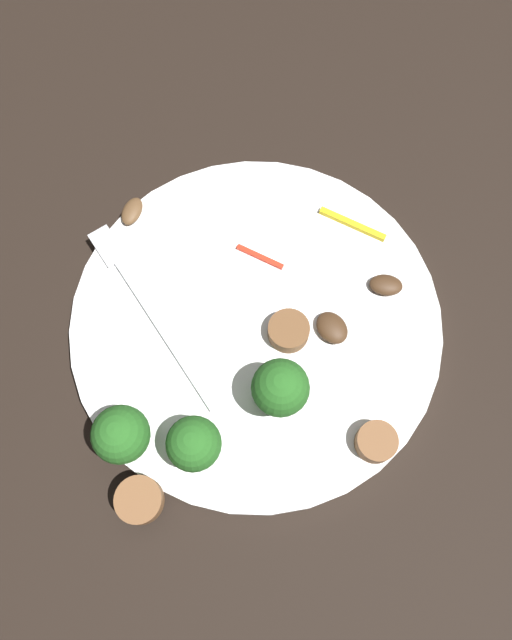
{
  "coord_description": "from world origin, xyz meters",
  "views": [
    {
      "loc": [
        -0.15,
        0.04,
        0.46
      ],
      "look_at": [
        0.0,
        0.0,
        0.01
      ],
      "focal_mm": 34.0,
      "sensor_mm": 36.0,
      "label": 1
    }
  ],
  "objects_px": {
    "broccoli_floret_2": "(278,389)",
    "mushroom_1": "(132,211)",
    "fork": "(143,301)",
    "sausage_slice_0": "(376,442)",
    "plate": "(256,323)",
    "mushroom_0": "(386,285)",
    "broccoli_floret_0": "(194,444)",
    "sausage_slice_1": "(139,500)",
    "mushroom_2": "(332,328)",
    "pepper_strip_1": "(260,257)",
    "pepper_strip_0": "(352,224)",
    "sausage_slice_2": "(289,331)",
    "broccoli_floret_1": "(121,435)"
  },
  "relations": [
    {
      "from": "broccoli_floret_2",
      "to": "mushroom_1",
      "type": "bearing_deg",
      "value": 21.79
    },
    {
      "from": "fork",
      "to": "sausage_slice_0",
      "type": "height_order",
      "value": "sausage_slice_0"
    },
    {
      "from": "plate",
      "to": "mushroom_0",
      "type": "bearing_deg",
      "value": -89.91
    },
    {
      "from": "broccoli_floret_0",
      "to": "mushroom_0",
      "type": "height_order",
      "value": "broccoli_floret_0"
    },
    {
      "from": "fork",
      "to": "mushroom_0",
      "type": "height_order",
      "value": "mushroom_0"
    },
    {
      "from": "fork",
      "to": "sausage_slice_1",
      "type": "relative_size",
      "value": 5.26
    },
    {
      "from": "plate",
      "to": "broccoli_floret_0",
      "type": "relative_size",
      "value": 5.93
    },
    {
      "from": "mushroom_1",
      "to": "mushroom_2",
      "type": "height_order",
      "value": "mushroom_2"
    },
    {
      "from": "plate",
      "to": "fork",
      "type": "distance_m",
      "value": 0.09
    },
    {
      "from": "broccoli_floret_2",
      "to": "sausage_slice_0",
      "type": "height_order",
      "value": "broccoli_floret_2"
    },
    {
      "from": "sausage_slice_1",
      "to": "pepper_strip_1",
      "type": "relative_size",
      "value": 0.8
    },
    {
      "from": "plate",
      "to": "mushroom_2",
      "type": "bearing_deg",
      "value": -113.19
    },
    {
      "from": "pepper_strip_0",
      "to": "sausage_slice_0",
      "type": "bearing_deg",
      "value": 167.0
    },
    {
      "from": "plate",
      "to": "broccoli_floret_2",
      "type": "xyz_separation_m",
      "value": [
        -0.07,
        0.0,
        0.04
      ]
    },
    {
      "from": "pepper_strip_0",
      "to": "fork",
      "type": "bearing_deg",
      "value": 96.91
    },
    {
      "from": "broccoli_floret_2",
      "to": "sausage_slice_0",
      "type": "xyz_separation_m",
      "value": [
        -0.05,
        -0.06,
        -0.03
      ]
    },
    {
      "from": "sausage_slice_0",
      "to": "fork",
      "type": "bearing_deg",
      "value": 42.56
    },
    {
      "from": "fork",
      "to": "sausage_slice_2",
      "type": "distance_m",
      "value": 0.12
    },
    {
      "from": "mushroom_1",
      "to": "mushroom_0",
      "type": "bearing_deg",
      "value": -122.98
    },
    {
      "from": "mushroom_0",
      "to": "mushroom_2",
      "type": "distance_m",
      "value": 0.06
    },
    {
      "from": "mushroom_0",
      "to": "broccoli_floret_0",
      "type": "bearing_deg",
      "value": 116.29
    },
    {
      "from": "broccoli_floret_0",
      "to": "broccoli_floret_2",
      "type": "distance_m",
      "value": 0.07
    },
    {
      "from": "broccoli_floret_0",
      "to": "sausage_slice_1",
      "type": "height_order",
      "value": "broccoli_floret_0"
    },
    {
      "from": "broccoli_floret_0",
      "to": "mushroom_1",
      "type": "relative_size",
      "value": 1.87
    },
    {
      "from": "plate",
      "to": "mushroom_0",
      "type": "relative_size",
      "value": 11.07
    },
    {
      "from": "pepper_strip_1",
      "to": "mushroom_1",
      "type": "bearing_deg",
      "value": 53.97
    },
    {
      "from": "mushroom_2",
      "to": "sausage_slice_2",
      "type": "bearing_deg",
      "value": 80.34
    },
    {
      "from": "mushroom_2",
      "to": "pepper_strip_1",
      "type": "distance_m",
      "value": 0.08
    },
    {
      "from": "sausage_slice_1",
      "to": "plate",
      "type": "bearing_deg",
      "value": -45.96
    },
    {
      "from": "broccoli_floret_2",
      "to": "sausage_slice_1",
      "type": "height_order",
      "value": "broccoli_floret_2"
    },
    {
      "from": "sausage_slice_0",
      "to": "pepper_strip_1",
      "type": "bearing_deg",
      "value": 13.94
    },
    {
      "from": "broccoli_floret_0",
      "to": "mushroom_1",
      "type": "bearing_deg",
      "value": 2.13
    },
    {
      "from": "sausage_slice_0",
      "to": "sausage_slice_2",
      "type": "relative_size",
      "value": 0.92
    },
    {
      "from": "sausage_slice_1",
      "to": "mushroom_0",
      "type": "distance_m",
      "value": 0.25
    },
    {
      "from": "sausage_slice_1",
      "to": "pepper_strip_1",
      "type": "bearing_deg",
      "value": -39.1
    },
    {
      "from": "mushroom_1",
      "to": "pepper_strip_0",
      "type": "bearing_deg",
      "value": -108.59
    },
    {
      "from": "broccoli_floret_2",
      "to": "pepper_strip_1",
      "type": "height_order",
      "value": "broccoli_floret_2"
    },
    {
      "from": "plate",
      "to": "sausage_slice_1",
      "type": "xyz_separation_m",
      "value": [
        -0.11,
        0.11,
        0.02
      ]
    },
    {
      "from": "broccoli_floret_2",
      "to": "sausage_slice_2",
      "type": "relative_size",
      "value": 1.76
    },
    {
      "from": "broccoli_floret_1",
      "to": "mushroom_1",
      "type": "xyz_separation_m",
      "value": [
        0.19,
        -0.04,
        -0.03
      ]
    },
    {
      "from": "broccoli_floret_1",
      "to": "sausage_slice_1",
      "type": "xyz_separation_m",
      "value": [
        -0.04,
        -0.0,
        -0.02
      ]
    },
    {
      "from": "mushroom_1",
      "to": "sausage_slice_2",
      "type": "bearing_deg",
      "value": -144.74
    },
    {
      "from": "sausage_slice_1",
      "to": "broccoli_floret_1",
      "type": "bearing_deg",
      "value": 0.17
    },
    {
      "from": "broccoli_floret_2",
      "to": "mushroom_1",
      "type": "height_order",
      "value": "broccoli_floret_2"
    },
    {
      "from": "mushroom_2",
      "to": "mushroom_0",
      "type": "bearing_deg",
      "value": -65.84
    },
    {
      "from": "sausage_slice_2",
      "to": "broccoli_floret_2",
      "type": "bearing_deg",
      "value": 154.31
    },
    {
      "from": "mushroom_0",
      "to": "pepper_strip_0",
      "type": "xyz_separation_m",
      "value": [
        0.06,
        0.01,
        -0.0
      ]
    },
    {
      "from": "plate",
      "to": "pepper_strip_0",
      "type": "relative_size",
      "value": 4.99
    },
    {
      "from": "pepper_strip_0",
      "to": "broccoli_floret_2",
      "type": "bearing_deg",
      "value": 141.12
    },
    {
      "from": "broccoli_floret_0",
      "to": "pepper_strip_1",
      "type": "xyz_separation_m",
      "value": [
        0.14,
        -0.08,
        -0.03
      ]
    }
  ]
}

